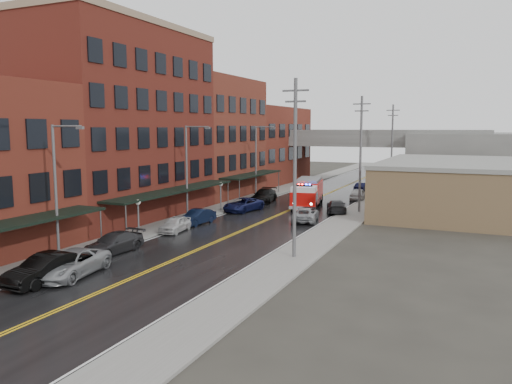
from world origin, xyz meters
The scene contains 34 objects.
ground centered at (0.00, 0.00, 0.00)m, with size 220.00×220.00×0.00m, color #2D2B26.
road centered at (0.00, 30.00, 0.01)m, with size 11.00×160.00×0.02m, color black.
sidewalk_left centered at (-7.30, 30.00, 0.07)m, with size 3.00×160.00×0.15m, color slate.
sidewalk_right centered at (7.30, 30.00, 0.07)m, with size 3.00×160.00×0.15m, color slate.
curb_left centered at (-5.65, 30.00, 0.07)m, with size 0.30×160.00×0.15m, color gray.
curb_right centered at (5.65, 30.00, 0.07)m, with size 0.30×160.00×0.15m, color gray.
brick_building_b centered at (-13.30, 23.00, 9.00)m, with size 9.00×20.00×18.00m, color #571917.
brick_building_c centered at (-13.30, 40.50, 7.50)m, with size 9.00×15.00×15.00m, color brown.
brick_building_far centered at (-13.30, 58.00, 6.00)m, with size 9.00×20.00×12.00m, color maroon.
tan_building centered at (16.00, 40.00, 2.50)m, with size 14.00×22.00×5.00m, color olive.
right_far_block centered at (18.00, 70.00, 4.00)m, with size 18.00×30.00×8.00m, color slate.
awning_1 centered at (-7.49, 23.00, 2.99)m, with size 2.60×18.00×3.09m.
awning_2 centered at (-7.49, 40.50, 2.99)m, with size 2.60×13.00×3.09m.
globe_lamp_1 centered at (-6.40, 16.00, 2.31)m, with size 0.44×0.44×3.12m.
globe_lamp_2 centered at (-6.40, 30.00, 2.31)m, with size 0.44×0.44×3.12m.
street_lamp_0 centered at (-6.55, 8.00, 5.19)m, with size 2.64×0.22×9.00m.
street_lamp_1 centered at (-6.55, 24.00, 5.19)m, with size 2.64×0.22×9.00m.
street_lamp_2 centered at (-6.55, 40.00, 5.19)m, with size 2.64×0.22×9.00m.
utility_pole_0 centered at (7.20, 15.00, 6.31)m, with size 1.80×0.24×12.00m.
utility_pole_1 centered at (7.20, 35.00, 6.31)m, with size 1.80×0.24×12.00m.
utility_pole_2 centered at (7.20, 55.00, 6.31)m, with size 1.80×0.24×12.00m.
overpass centered at (0.00, 62.00, 5.99)m, with size 40.00×10.00×7.50m.
fire_truck centered at (1.07, 36.48, 1.68)m, with size 4.68×8.86×3.10m.
parked_car_left_1 centered at (-3.92, 4.25, 0.83)m, with size 1.75×5.02×1.65m, color black.
parked_car_left_2 centered at (-3.60, 5.80, 0.76)m, with size 2.54×5.50×1.53m, color gray.
parked_car_left_3 centered at (-5.00, 11.30, 0.71)m, with size 1.99×4.89×1.42m, color #29292C.
parked_car_left_4 centered at (-5.00, 19.17, 0.67)m, with size 1.59×3.95×1.35m, color silver.
parked_car_left_5 centered at (-5.00, 22.80, 0.69)m, with size 1.46×4.19×1.38m, color black.
parked_car_left_6 centered at (-4.26, 31.04, 0.71)m, with size 2.35×5.09×1.42m, color #121743.
parked_car_left_7 centered at (-4.82, 37.96, 0.78)m, with size 2.20×5.40×1.57m, color black.
parked_car_right_0 centered at (3.61, 28.20, 0.67)m, with size 2.22×4.82×1.34m, color gray.
parked_car_right_1 centered at (5.00, 34.20, 0.68)m, with size 1.89×4.66×1.35m, color #27272A.
parked_car_right_2 centered at (5.00, 44.45, 0.72)m, with size 1.71×4.24×1.44m, color #BEBEBE.
parked_car_right_3 centered at (3.94, 52.20, 0.66)m, with size 1.40×4.01×1.32m, color black.
Camera 1 is at (18.26, -16.08, 8.79)m, focal length 35.00 mm.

